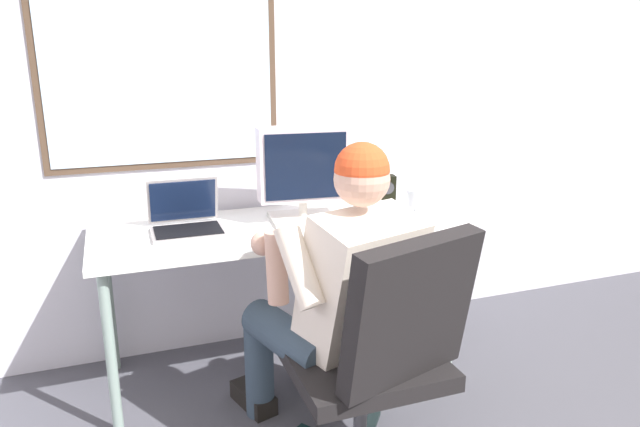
{
  "coord_description": "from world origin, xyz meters",
  "views": [
    {
      "loc": [
        -0.91,
        -0.47,
        1.49
      ],
      "look_at": [
        -0.16,
        1.58,
        0.87
      ],
      "focal_mm": 32.48,
      "sensor_mm": 36.0,
      "label": 1
    }
  ],
  "objects_px": {
    "desk_speaker": "(386,191)",
    "coffee_mug": "(375,213)",
    "office_chair": "(383,344)",
    "wine_glass": "(415,200)",
    "desk": "(280,238)",
    "laptop": "(186,217)",
    "person_seated": "(337,293)",
    "crt_monitor": "(303,168)"
  },
  "relations": [
    {
      "from": "person_seated",
      "to": "coffee_mug",
      "type": "distance_m",
      "value": 0.58
    },
    {
      "from": "laptop",
      "to": "desk_speaker",
      "type": "height_order",
      "value": "laptop"
    },
    {
      "from": "office_chair",
      "to": "laptop",
      "type": "distance_m",
      "value": 1.07
    },
    {
      "from": "desk",
      "to": "person_seated",
      "type": "distance_m",
      "value": 0.58
    },
    {
      "from": "office_chair",
      "to": "laptop",
      "type": "bearing_deg",
      "value": 120.55
    },
    {
      "from": "crt_monitor",
      "to": "person_seated",
      "type": "bearing_deg",
      "value": -96.74
    },
    {
      "from": "person_seated",
      "to": "crt_monitor",
      "type": "relative_size",
      "value": 2.77
    },
    {
      "from": "desk",
      "to": "coffee_mug",
      "type": "distance_m",
      "value": 0.45
    },
    {
      "from": "laptop",
      "to": "coffee_mug",
      "type": "relative_size",
      "value": 2.9
    },
    {
      "from": "desk_speaker",
      "to": "person_seated",
      "type": "bearing_deg",
      "value": -127.73
    },
    {
      "from": "desk",
      "to": "laptop",
      "type": "relative_size",
      "value": 5.3
    },
    {
      "from": "desk",
      "to": "office_chair",
      "type": "bearing_deg",
      "value": -81.88
    },
    {
      "from": "person_seated",
      "to": "coffee_mug",
      "type": "xyz_separation_m",
      "value": [
        0.35,
        0.43,
        0.16
      ]
    },
    {
      "from": "desk",
      "to": "office_chair",
      "type": "distance_m",
      "value": 0.85
    },
    {
      "from": "desk",
      "to": "desk_speaker",
      "type": "height_order",
      "value": "desk_speaker"
    },
    {
      "from": "desk",
      "to": "desk_speaker",
      "type": "xyz_separation_m",
      "value": [
        0.58,
        0.11,
        0.15
      ]
    },
    {
      "from": "desk",
      "to": "desk_speaker",
      "type": "distance_m",
      "value": 0.61
    },
    {
      "from": "office_chair",
      "to": "wine_glass",
      "type": "bearing_deg",
      "value": 54.75
    },
    {
      "from": "crt_monitor",
      "to": "desk_speaker",
      "type": "bearing_deg",
      "value": 9.78
    },
    {
      "from": "desk",
      "to": "crt_monitor",
      "type": "xyz_separation_m",
      "value": [
        0.12,
        0.03,
        0.31
      ]
    },
    {
      "from": "crt_monitor",
      "to": "laptop",
      "type": "relative_size",
      "value": 1.39
    },
    {
      "from": "desk",
      "to": "laptop",
      "type": "bearing_deg",
      "value": 171.83
    },
    {
      "from": "office_chair",
      "to": "person_seated",
      "type": "relative_size",
      "value": 0.79
    },
    {
      "from": "office_chair",
      "to": "coffee_mug",
      "type": "height_order",
      "value": "office_chair"
    },
    {
      "from": "person_seated",
      "to": "coffee_mug",
      "type": "bearing_deg",
      "value": 50.7
    },
    {
      "from": "office_chair",
      "to": "coffee_mug",
      "type": "bearing_deg",
      "value": 67.57
    },
    {
      "from": "desk",
      "to": "wine_glass",
      "type": "bearing_deg",
      "value": -14.34
    },
    {
      "from": "office_chair",
      "to": "wine_glass",
      "type": "height_order",
      "value": "office_chair"
    },
    {
      "from": "coffee_mug",
      "to": "laptop",
      "type": "bearing_deg",
      "value": 166.03
    },
    {
      "from": "desk_speaker",
      "to": "coffee_mug",
      "type": "distance_m",
      "value": 0.31
    },
    {
      "from": "coffee_mug",
      "to": "office_chair",
      "type": "bearing_deg",
      "value": -112.43
    },
    {
      "from": "desk",
      "to": "crt_monitor",
      "type": "height_order",
      "value": "crt_monitor"
    },
    {
      "from": "office_chair",
      "to": "crt_monitor",
      "type": "relative_size",
      "value": 2.18
    },
    {
      "from": "crt_monitor",
      "to": "laptop",
      "type": "bearing_deg",
      "value": 177.27
    },
    {
      "from": "coffee_mug",
      "to": "person_seated",
      "type": "bearing_deg",
      "value": -129.3
    },
    {
      "from": "desk_speaker",
      "to": "coffee_mug",
      "type": "relative_size",
      "value": 1.49
    },
    {
      "from": "person_seated",
      "to": "coffee_mug",
      "type": "relative_size",
      "value": 11.16
    },
    {
      "from": "crt_monitor",
      "to": "laptop",
      "type": "height_order",
      "value": "crt_monitor"
    },
    {
      "from": "wine_glass",
      "to": "crt_monitor",
      "type": "bearing_deg",
      "value": 158.66
    },
    {
      "from": "person_seated",
      "to": "coffee_mug",
      "type": "height_order",
      "value": "person_seated"
    },
    {
      "from": "coffee_mug",
      "to": "wine_glass",
      "type": "bearing_deg",
      "value": -2.92
    },
    {
      "from": "crt_monitor",
      "to": "wine_glass",
      "type": "height_order",
      "value": "crt_monitor"
    }
  ]
}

